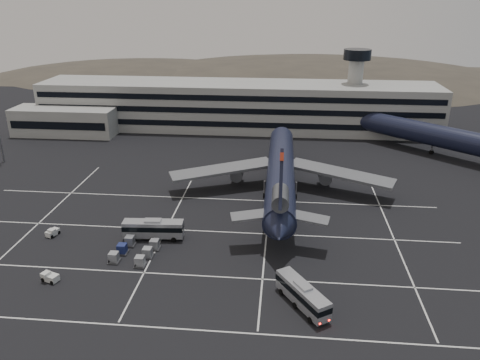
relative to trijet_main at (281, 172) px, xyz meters
name	(u,v)px	position (x,y,z in m)	size (l,w,h in m)	color
ground	(195,242)	(-14.06, -21.13, -5.25)	(260.00, 260.00, 0.00)	black
lane_markings	(201,240)	(-13.11, -20.40, -5.24)	(90.00, 55.62, 0.01)	silver
terminal	(228,106)	(-17.01, 50.02, 1.68)	(125.00, 26.00, 24.00)	gray
hills	(292,100)	(3.93, 148.87, -17.32)	(352.00, 180.00, 44.00)	#38332B
trijet_main	(281,172)	(0.00, 0.00, 0.00)	(47.46, 57.48, 18.08)	black
trijet_far	(438,135)	(39.74, 29.77, 0.18)	(46.53, 42.75, 18.08)	black
bus_near	(302,294)	(3.59, -36.90, -3.33)	(7.40, 9.57, 3.51)	gray
bus_far	(153,228)	(-21.35, -20.62, -3.26)	(10.46, 3.14, 3.64)	gray
tug_a	(52,232)	(-39.31, -21.30, -4.60)	(2.03, 2.57, 1.46)	silver
tug_b	(51,277)	(-33.05, -34.57, -4.56)	(2.76, 2.20, 1.56)	silver
uld_cluster	(135,248)	(-23.14, -25.48, -4.44)	(7.32, 10.94, 1.66)	#2D2D30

